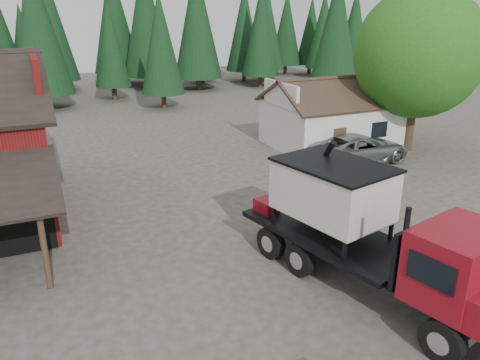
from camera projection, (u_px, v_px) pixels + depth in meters
name	position (u px, v px, depth m)	size (l,w,h in m)	color
ground	(230.00, 282.00, 15.94)	(120.00, 120.00, 0.00)	#443E35
farmhouse	(332.00, 121.00, 31.50)	(8.60, 6.42, 4.65)	silver
deciduous_tree	(419.00, 58.00, 28.99)	(8.00, 8.00, 10.20)	#382619
conifer_backdrop	(83.00, 93.00, 51.95)	(76.00, 16.00, 16.00)	black
near_pine_b	(161.00, 43.00, 41.94)	(3.96, 3.96, 10.40)	#382619
near_pine_c	(336.00, 30.00, 44.30)	(4.84, 4.84, 12.40)	#382619
near_pine_d	(37.00, 26.00, 41.02)	(5.28, 5.28, 13.40)	#382619
feed_truck	(372.00, 231.00, 14.85)	(4.88, 10.45, 4.56)	black
silver_car	(360.00, 149.00, 28.10)	(2.90, 6.29, 1.75)	#93979A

